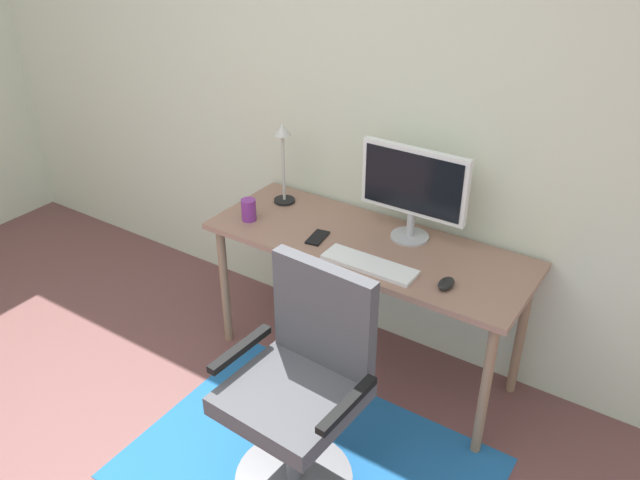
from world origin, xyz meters
The scene contains 10 objects.
wall_back centered at (0.00, 2.20, 1.30)m, with size 6.00×0.10×2.60m, color beige.
area_rug centered at (0.55, 1.12, 0.00)m, with size 1.48×1.09×0.01m, color #1F5E9F.
desk centered at (0.40, 1.84, 0.65)m, with size 1.54×0.58×0.73m.
monitor centered at (0.54, 1.99, 1.00)m, with size 0.52×0.18×0.45m.
keyboard centered at (0.51, 1.66, 0.74)m, with size 0.43×0.13×0.02m, color white.
computer_mouse centered at (0.86, 1.70, 0.74)m, with size 0.06×0.10×0.03m, color black.
coffee_cup centered at (-0.20, 1.71, 0.78)m, with size 0.07×0.07×0.11m, color #792D89.
cell_phone centered at (0.19, 1.74, 0.73)m, with size 0.07×0.14×0.01m, color black.
desk_lamp centered at (-0.17, 1.97, 1.00)m, with size 0.11×0.11×0.43m.
office_chair centered at (0.55, 1.07, 0.43)m, with size 0.57×0.50×0.98m.
Camera 1 is at (1.65, -0.46, 2.24)m, focal length 36.39 mm.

